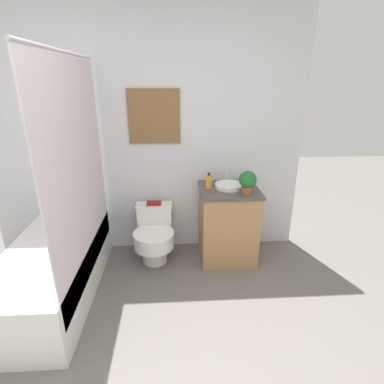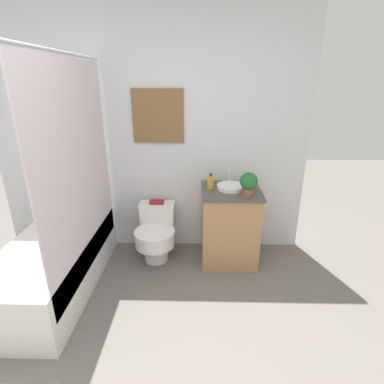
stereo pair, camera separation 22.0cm
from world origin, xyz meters
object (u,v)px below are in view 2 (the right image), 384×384
(potted_plant, at_px, (249,183))
(book_on_tank, at_px, (157,202))
(sink, at_px, (231,187))
(toilet, at_px, (156,233))
(soap_bottle, at_px, (211,182))

(potted_plant, distance_m, book_on_tank, 1.00)
(sink, distance_m, book_on_tank, 0.80)
(toilet, distance_m, soap_bottle, 0.79)
(soap_bottle, bearing_deg, potted_plant, -26.13)
(toilet, xyz_separation_m, soap_bottle, (0.56, 0.02, 0.56))
(sink, relative_size, potted_plant, 1.44)
(toilet, relative_size, soap_bottle, 3.59)
(book_on_tank, bearing_deg, potted_plant, -18.30)
(sink, bearing_deg, toilet, -178.32)
(potted_plant, bearing_deg, toilet, 170.72)
(toilet, bearing_deg, soap_bottle, 2.16)
(sink, distance_m, potted_plant, 0.24)
(toilet, bearing_deg, potted_plant, -9.28)
(sink, bearing_deg, book_on_tank, 170.41)
(toilet, xyz_separation_m, potted_plant, (0.90, -0.15, 0.62))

